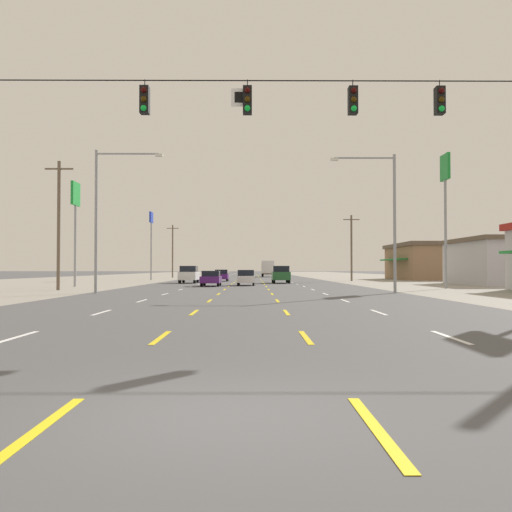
# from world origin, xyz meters

# --- Properties ---
(ground_plane) EXTENTS (572.00, 572.00, 0.00)m
(ground_plane) POSITION_xyz_m (0.00, 66.00, 0.00)
(ground_plane) COLOR #4C4C4F
(lot_apron_left) EXTENTS (28.00, 440.00, 0.01)m
(lot_apron_left) POSITION_xyz_m (-24.75, 66.00, 0.00)
(lot_apron_left) COLOR gray
(lot_apron_left) RESTS_ON ground
(lot_apron_right) EXTENTS (28.00, 440.00, 0.01)m
(lot_apron_right) POSITION_xyz_m (24.75, 66.00, 0.00)
(lot_apron_right) COLOR gray
(lot_apron_right) RESTS_ON ground
(lane_markings) EXTENTS (10.64, 227.60, 0.01)m
(lane_markings) POSITION_xyz_m (0.00, 104.50, 0.01)
(lane_markings) COLOR white
(lane_markings) RESTS_ON ground
(signal_span_wire) EXTENTS (25.40, 0.53, 9.16)m
(signal_span_wire) POSITION_xyz_m (0.46, 11.95, 5.32)
(signal_span_wire) COLOR brown
(signal_span_wire) RESTS_ON ground
(sedan_inner_left_nearest) EXTENTS (1.80, 4.50, 1.46)m
(sedan_inner_left_nearest) POSITION_xyz_m (-3.48, 45.89, 0.76)
(sedan_inner_left_nearest) COLOR #4C196B
(sedan_inner_left_nearest) RESTS_ON ground
(hatchback_center_turn_near) EXTENTS (1.72, 3.90, 1.54)m
(hatchback_center_turn_near) POSITION_xyz_m (-0.18, 47.98, 0.78)
(hatchback_center_turn_near) COLOR white
(hatchback_center_turn_near) RESTS_ON ground
(suv_inner_right_mid) EXTENTS (1.98, 4.90, 1.98)m
(suv_inner_right_mid) POSITION_xyz_m (3.73, 56.53, 1.03)
(suv_inner_right_mid) COLOR #235B2D
(suv_inner_right_mid) RESTS_ON ground
(suv_far_left_midfar) EXTENTS (1.98, 4.90, 1.98)m
(suv_far_left_midfar) POSITION_xyz_m (-6.88, 56.96, 1.03)
(suv_far_left_midfar) COLOR white
(suv_far_left_midfar) RESTS_ON ground
(hatchback_inner_left_far) EXTENTS (1.72, 3.90, 1.54)m
(hatchback_inner_left_far) POSITION_xyz_m (-3.61, 66.02, 0.78)
(hatchback_inner_left_far) COLOR #4C196B
(hatchback_inner_left_far) RESTS_ON ground
(box_truck_inner_right_farther) EXTENTS (2.40, 7.20, 3.23)m
(box_truck_inner_right_farther) POSITION_xyz_m (3.55, 104.17, 1.84)
(box_truck_inner_right_farther) COLOR #B28C33
(box_truck_inner_right_farther) RESTS_ON ground
(storefront_right_row_2) EXTENTS (11.45, 16.85, 5.52)m
(storefront_right_row_2) POSITION_xyz_m (27.62, 77.31, 2.79)
(storefront_right_row_2) COLOR #8C6B4C
(storefront_right_row_2) RESTS_ON ground
(pole_sign_left_row_1) EXTENTS (0.24, 2.06, 9.67)m
(pole_sign_left_row_1) POSITION_xyz_m (-15.91, 44.17, 7.36)
(pole_sign_left_row_1) COLOR gray
(pole_sign_left_row_1) RESTS_ON ground
(pole_sign_left_row_2) EXTENTS (0.24, 1.95, 10.02)m
(pole_sign_left_row_2) POSITION_xyz_m (-14.47, 74.18, 7.44)
(pole_sign_left_row_2) COLOR gray
(pole_sign_left_row_2) RESTS_ON ground
(pole_sign_right_row_1) EXTENTS (0.24, 1.85, 11.26)m
(pole_sign_right_row_1) POSITION_xyz_m (16.61, 39.16, 8.41)
(pole_sign_right_row_1) COLOR gray
(pole_sign_right_row_1) RESTS_ON ground
(streetlight_left_row_0) EXTENTS (4.62, 0.26, 9.74)m
(streetlight_left_row_0) POSITION_xyz_m (-9.66, 30.76, 5.70)
(streetlight_left_row_0) COLOR gray
(streetlight_left_row_0) RESTS_ON ground
(streetlight_right_row_0) EXTENTS (4.45, 0.26, 9.47)m
(streetlight_right_row_0) POSITION_xyz_m (9.67, 30.76, 5.54)
(streetlight_right_row_0) COLOR gray
(streetlight_right_row_0) RESTS_ON ground
(utility_pole_left_row_0) EXTENTS (2.20, 0.26, 10.04)m
(utility_pole_left_row_0) POSITION_xyz_m (-14.59, 36.16, 5.22)
(utility_pole_left_row_0) COLOR brown
(utility_pole_left_row_0) RESTS_ON ground
(utility_pole_right_row_1) EXTENTS (2.20, 0.26, 8.93)m
(utility_pole_right_row_1) POSITION_xyz_m (13.90, 67.54, 4.66)
(utility_pole_right_row_1) COLOR brown
(utility_pole_right_row_1) RESTS_ON ground
(utility_pole_left_row_2) EXTENTS (2.20, 0.26, 9.77)m
(utility_pole_left_row_2) POSITION_xyz_m (-14.38, 95.13, 5.08)
(utility_pole_left_row_2) COLOR brown
(utility_pole_left_row_2) RESTS_ON ground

